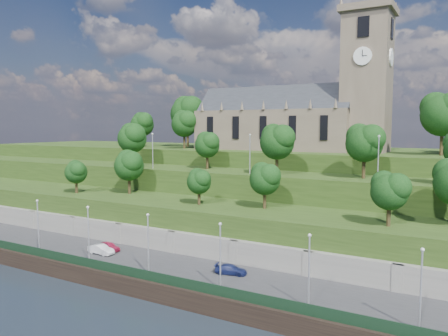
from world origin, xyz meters
The scene contains 17 objects.
ground centered at (0.00, 0.00, 0.00)m, with size 320.00×320.00×0.00m, color black.
promenade centered at (0.00, 6.00, 1.00)m, with size 160.00×12.00×2.00m, color #2D2D30.
quay_wall centered at (0.00, -0.05, 1.10)m, with size 160.00×0.50×2.20m, color black.
fence centered at (0.00, 0.60, 2.60)m, with size 160.00×0.10×1.20m, color black.
retaining_wall centered at (0.00, 11.97, 2.50)m, with size 160.00×2.10×5.00m.
embankment_lower centered at (0.00, 18.00, 4.00)m, with size 160.00×12.00×8.00m, color #233A13.
embankment_upper centered at (0.00, 29.00, 6.00)m, with size 160.00×10.00×12.00m, color #233A13.
hilltop centered at (0.00, 50.00, 7.50)m, with size 160.00×32.00×15.00m, color #233A13.
church centered at (0.79, 45.98, 22.52)m, with size 38.60×12.35×27.60m.
trees_lower centered at (4.19, 18.59, 12.81)m, with size 64.32×8.88×8.03m.
trees_upper centered at (1.70, 28.11, 17.41)m, with size 62.86×8.03×8.49m.
trees_hilltop centered at (2.44, 45.36, 22.00)m, with size 75.10×16.22×11.99m.
lamp_posts_promenade centered at (-2.00, 2.50, 6.31)m, with size 60.36×0.36×7.42m.
lamp_posts_upper centered at (0.00, 26.00, 15.87)m, with size 40.36×0.36×6.57m.
car_left centered at (-13.24, 7.44, 2.63)m, with size 1.48×3.68×1.25m, color #A41B3F.
car_middle centered at (-13.03, 5.66, 2.67)m, with size 1.41×4.05×1.33m, color #B5B6BA.
car_right centered at (6.71, 7.30, 2.57)m, with size 1.60×3.93×1.14m, color #151E4C.
Camera 1 is at (31.15, -37.61, 19.76)m, focal length 35.00 mm.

